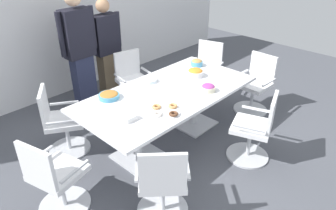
# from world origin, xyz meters

# --- Properties ---
(ground_plane) EXTENTS (10.00, 10.00, 0.01)m
(ground_plane) POSITION_xyz_m (0.00, 0.00, -0.01)
(ground_plane) COLOR #4C4F56
(back_wall) EXTENTS (8.00, 0.10, 2.80)m
(back_wall) POSITION_xyz_m (0.00, 2.40, 1.40)
(back_wall) COLOR white
(back_wall) RESTS_ON ground
(conference_table) EXTENTS (2.40, 1.20, 0.75)m
(conference_table) POSITION_xyz_m (0.00, 0.00, 0.63)
(conference_table) COLOR silver
(conference_table) RESTS_ON ground
(office_chair_0) EXTENTS (0.76, 0.76, 0.91)m
(office_chair_0) POSITION_xyz_m (-1.01, -0.89, 0.41)
(office_chair_0) COLOR silver
(office_chair_0) RESTS_ON ground
(office_chair_1) EXTENTS (0.69, 0.69, 0.91)m
(office_chair_1) POSITION_xyz_m (0.45, -1.06, 0.41)
(office_chair_1) COLOR silver
(office_chair_1) RESTS_ON ground
(office_chair_2) EXTENTS (0.56, 0.56, 0.91)m
(office_chair_2) POSITION_xyz_m (1.57, -0.42, 0.41)
(office_chair_2) COLOR silver
(office_chair_2) RESTS_ON ground
(office_chair_3) EXTENTS (0.67, 0.67, 0.91)m
(office_chair_3) POSITION_xyz_m (1.51, 0.51, 0.41)
(office_chair_3) COLOR silver
(office_chair_3) RESTS_ON ground
(office_chair_4) EXTENTS (0.64, 0.64, 0.91)m
(office_chair_4) POSITION_xyz_m (0.31, 1.09, 0.41)
(office_chair_4) COLOR silver
(office_chair_4) RESTS_ON ground
(office_chair_5) EXTENTS (0.75, 0.75, 0.91)m
(office_chair_5) POSITION_xyz_m (-1.13, 0.82, 0.41)
(office_chair_5) COLOR silver
(office_chair_5) RESTS_ON ground
(office_chair_6) EXTENTS (0.66, 0.66, 0.91)m
(office_chair_6) POSITION_xyz_m (-1.70, -0.06, 0.41)
(office_chair_6) COLOR silver
(office_chair_6) RESTS_ON ground
(person_standing_0) EXTENTS (0.61, 0.24, 1.89)m
(person_standing_0) POSITION_xyz_m (-0.27, 1.57, 1.00)
(person_standing_0) COLOR #232842
(person_standing_0) RESTS_ON ground
(person_standing_1) EXTENTS (0.61, 0.23, 1.67)m
(person_standing_1) POSITION_xyz_m (0.27, 1.65, 0.86)
(person_standing_1) COLOR brown
(person_standing_1) RESTS_ON ground
(snack_bowl_chips_orange) EXTENTS (0.23, 0.23, 0.12)m
(snack_bowl_chips_orange) POSITION_xyz_m (0.63, 0.06, 0.81)
(snack_bowl_chips_orange) COLOR white
(snack_bowl_chips_orange) RESTS_ON conference_table
(snack_bowl_candy_mix) EXTENTS (0.19, 0.19, 0.10)m
(snack_bowl_candy_mix) POSITION_xyz_m (0.37, -0.37, 0.80)
(snack_bowl_candy_mix) COLOR beige
(snack_bowl_candy_mix) RESTS_ON conference_table
(snack_bowl_pretzels) EXTENTS (0.26, 0.26, 0.08)m
(snack_bowl_pretzels) POSITION_xyz_m (-0.64, 0.41, 0.79)
(snack_bowl_pretzels) COLOR #4C9EC6
(snack_bowl_pretzels) RESTS_ON conference_table
(snack_bowl_cookies) EXTENTS (0.18, 0.18, 0.11)m
(snack_bowl_cookies) POSITION_xyz_m (0.94, 0.29, 0.80)
(snack_bowl_cookies) COLOR #4C9EC6
(snack_bowl_cookies) RESTS_ON conference_table
(donut_platter) EXTENTS (0.36, 0.36, 0.04)m
(donut_platter) POSITION_xyz_m (-0.40, -0.34, 0.77)
(donut_platter) COLOR white
(donut_platter) RESTS_ON conference_table
(plate_stack) EXTENTS (0.21, 0.21, 0.04)m
(plate_stack) POSITION_xyz_m (0.04, 0.39, 0.77)
(plate_stack) COLOR white
(plate_stack) RESTS_ON conference_table
(napkin_pile) EXTENTS (0.16, 0.16, 0.06)m
(napkin_pile) POSITION_xyz_m (-0.79, -0.15, 0.78)
(napkin_pile) COLOR white
(napkin_pile) RESTS_ON conference_table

